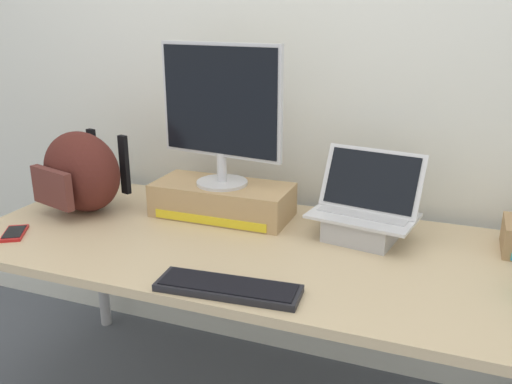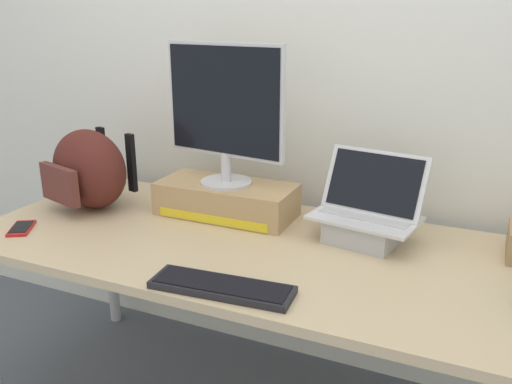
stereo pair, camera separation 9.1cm
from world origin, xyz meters
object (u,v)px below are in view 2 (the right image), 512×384
Objects in this scene: open_laptop at (365,222)px; messenger_backpack at (89,169)px; plush_toy at (114,175)px; desktop_monitor at (225,110)px; toner_box_yellow at (226,199)px; cell_phone at (21,228)px; external_keyboard at (222,287)px.

open_laptop is 1.07m from messenger_backpack.
messenger_backpack is 0.32m from plush_toy.
messenger_backpack is at bearing -157.49° from desktop_monitor.
toner_box_yellow is 0.55m from messenger_backpack.
toner_box_yellow is 1.01× the size of desktop_monitor.
plush_toy is (-0.04, 0.57, 0.03)m from cell_phone.
toner_box_yellow is at bearing -173.05° from open_laptop.
messenger_backpack reaches higher than external_keyboard.
toner_box_yellow reaches higher than external_keyboard.
open_laptop reaches higher than cell_phone.
desktop_monitor is 1.24× the size of external_keyboard.
plush_toy is at bearing 127.80° from messenger_backpack.
toner_box_yellow is 3.38× the size of cell_phone.
open_laptop is at bearing 56.87° from external_keyboard.
toner_box_yellow is at bearing 31.15° from messenger_backpack.
cell_phone is at bearing -136.32° from desktop_monitor.
open_laptop reaches higher than toner_box_yellow.
cell_phone is (-0.59, -0.43, -0.06)m from toner_box_yellow.
open_laptop is 0.93× the size of messenger_backpack.
external_keyboard is 1.01× the size of messenger_backpack.
external_keyboard is at bearing -10.30° from messenger_backpack.
toner_box_yellow reaches higher than plush_toy.
desktop_monitor is 6.29× the size of plush_toy.
cell_phone is at bearing -87.00° from messenger_backpack.
cell_phone is (-0.59, -0.43, -0.39)m from desktop_monitor.
external_keyboard is (-0.28, -0.51, -0.05)m from open_laptop.
toner_box_yellow is at bearing 4.79° from cell_phone.
open_laptop reaches higher than plush_toy.
external_keyboard is at bearing -37.17° from plush_toy.
external_keyboard is 5.06× the size of plush_toy.
open_laptop is at bearing 22.57° from messenger_backpack.
toner_box_yellow is 1.27× the size of messenger_backpack.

